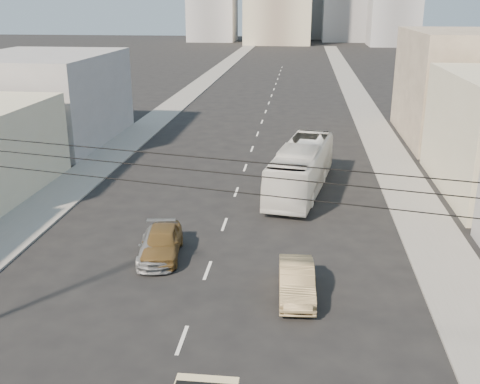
% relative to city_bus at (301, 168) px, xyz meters
% --- Properties ---
extents(sidewalk_left, '(3.50, 180.00, 0.12)m').
position_rel_city_bus_xyz_m(sidewalk_left, '(-16.14, 43.28, -1.59)').
color(sidewalk_left, gray).
rests_on(sidewalk_left, ground).
extents(sidewalk_right, '(3.50, 180.00, 0.12)m').
position_rel_city_bus_xyz_m(sidewalk_right, '(7.36, 43.28, -1.59)').
color(sidewalk_right, gray).
rests_on(sidewalk_right, ground).
extents(lane_dashes, '(0.15, 104.00, 0.01)m').
position_rel_city_bus_xyz_m(lane_dashes, '(-4.39, 26.28, -1.65)').
color(lane_dashes, silver).
rests_on(lane_dashes, ground).
extents(city_bus, '(4.75, 12.17, 3.31)m').
position_rel_city_bus_xyz_m(city_bus, '(0.00, 0.00, 0.00)').
color(city_bus, silver).
rests_on(city_bus, ground).
extents(sedan_brown, '(2.34, 4.75, 1.56)m').
position_rel_city_bus_xyz_m(sedan_brown, '(-6.96, -11.36, -0.87)').
color(sedan_brown, brown).
rests_on(sedan_brown, ground).
extents(sedan_tan, '(1.75, 4.46, 1.45)m').
position_rel_city_bus_xyz_m(sedan_tan, '(-0.04, -14.76, -0.93)').
color(sedan_tan, '#958057').
rests_on(sedan_tan, ground).
extents(sedan_grey, '(2.51, 4.75, 1.31)m').
position_rel_city_bus_xyz_m(sedan_grey, '(-7.15, -11.55, -1.00)').
color(sedan_grey, gray).
rests_on(sedan_grey, ground).
extents(overhead_wires, '(23.01, 5.02, 0.72)m').
position_rel_city_bus_xyz_m(overhead_wires, '(-4.39, -25.22, 7.31)').
color(overhead_wires, black).
rests_on(overhead_wires, ground).
extents(bldg_right_far, '(12.00, 16.00, 10.00)m').
position_rel_city_bus_xyz_m(bldg_right_far, '(15.61, 17.28, 3.35)').
color(bldg_right_far, gray).
rests_on(bldg_right_far, ground).
extents(bldg_left_far, '(12.00, 16.00, 8.00)m').
position_rel_city_bus_xyz_m(bldg_left_far, '(-23.89, 12.28, 2.35)').
color(bldg_left_far, gray).
rests_on(bldg_left_far, ground).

